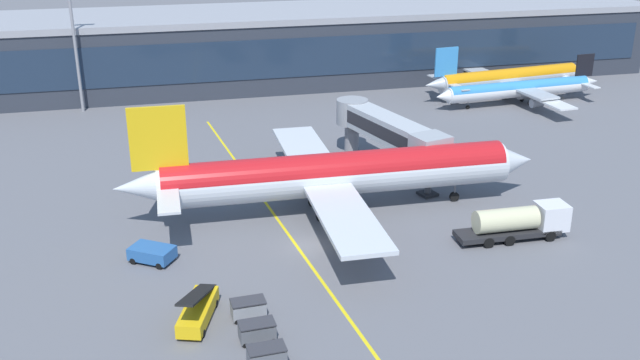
# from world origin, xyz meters

# --- Properties ---
(ground_plane) EXTENTS (700.00, 700.00, 0.00)m
(ground_plane) POSITION_xyz_m (0.00, 0.00, 0.00)
(ground_plane) COLOR slate
(apron_lead_in_line) EXTENTS (8.30, 79.63, 0.01)m
(apron_lead_in_line) POSITION_xyz_m (-1.24, 2.00, 0.00)
(apron_lead_in_line) COLOR yellow
(apron_lead_in_line) RESTS_ON ground_plane
(terminal_building) EXTENTS (155.22, 21.24, 12.13)m
(terminal_building) POSITION_xyz_m (-2.01, 63.59, 6.08)
(terminal_building) COLOR #2D333D
(terminal_building) RESTS_ON ground_plane
(main_airliner) EXTENTS (43.30, 34.13, 12.26)m
(main_airliner) POSITION_xyz_m (4.33, 6.86, 4.19)
(main_airliner) COLOR silver
(main_airliner) RESTS_ON ground_plane
(jet_bridge) EXTENTS (8.23, 19.34, 6.88)m
(jet_bridge) POSITION_xyz_m (13.07, 17.06, 5.15)
(jet_bridge) COLOR #B2B7BC
(jet_bridge) RESTS_ON ground_plane
(fuel_tanker) EXTENTS (10.85, 2.87, 3.25)m
(fuel_tanker) POSITION_xyz_m (19.66, -3.21, 1.75)
(fuel_tanker) COLOR #232326
(fuel_tanker) RESTS_ON ground_plane
(belt_loader) EXTENTS (3.76, 6.95, 3.49)m
(belt_loader) POSITION_xyz_m (-11.02, -10.36, 0.99)
(belt_loader) COLOR yellow
(belt_loader) RESTS_ON ground_plane
(pushback_tug) EXTENTS (4.44, 4.04, 1.40)m
(pushback_tug) POSITION_xyz_m (-14.06, 0.31, 0.85)
(pushback_tug) COLOR #285B9E
(pushback_tug) RESTS_ON ground_plane
(baggage_cart_0) EXTENTS (2.73, 1.74, 1.48)m
(baggage_cart_0) POSITION_xyz_m (-6.90, -17.13, 0.78)
(baggage_cart_0) COLOR #595B60
(baggage_cart_0) RESTS_ON ground_plane
(baggage_cart_1) EXTENTS (2.73, 1.74, 1.48)m
(baggage_cart_1) POSITION_xyz_m (-7.06, -13.93, 0.78)
(baggage_cart_1) COLOR #595B60
(baggage_cart_1) RESTS_ON ground_plane
(baggage_cart_2) EXTENTS (2.73, 1.74, 1.48)m
(baggage_cart_2) POSITION_xyz_m (-7.22, -10.74, 0.78)
(baggage_cart_2) COLOR gray
(baggage_cart_2) RESTS_ON ground_plane
(commuter_jet_far) EXTENTS (30.20, 23.90, 8.72)m
(commuter_jet_far) POSITION_xyz_m (43.11, 44.33, 2.94)
(commuter_jet_far) COLOR #B2B7BC
(commuter_jet_far) RESTS_ON ground_plane
(commuter_jet_near) EXTENTS (28.65, 22.85, 7.09)m
(commuter_jet_near) POSITION_xyz_m (42.61, 39.56, 2.43)
(commuter_jet_near) COLOR white
(commuter_jet_near) RESTS_ON ground_plane
(apron_light_mast_0) EXTENTS (2.80, 0.50, 19.33)m
(apron_light_mast_0) POSITION_xyz_m (-22.83, 51.63, 11.57)
(apron_light_mast_0) COLOR gray
(apron_light_mast_0) RESTS_ON ground_plane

